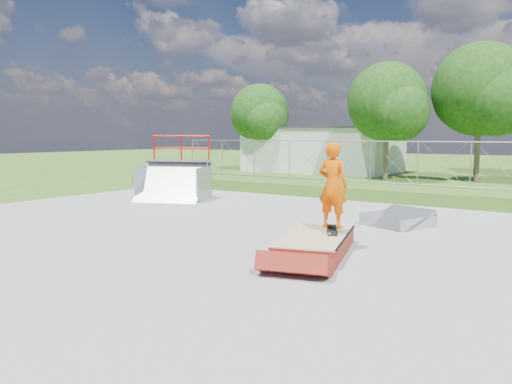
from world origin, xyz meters
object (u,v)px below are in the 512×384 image
Objects in this scene: quarter_pipe at (172,168)px; skater at (333,189)px; flat_bank_ramp at (397,219)px; grind_box at (315,244)px.

skater is at bearing -48.42° from quarter_pipe.
quarter_pipe is at bearing -163.52° from flat_bank_ramp.
quarter_pipe reaches higher than skater.
quarter_pipe is 1.36× the size of skater.
quarter_pipe is 9.83m from skater.
quarter_pipe is at bearing -24.83° from skater.
quarter_pipe reaches higher than grind_box.
quarter_pipe is (-8.67, 4.75, 1.06)m from grind_box.
skater is (0.17, 0.46, 1.18)m from grind_box.
skater is at bearing 53.52° from grind_box.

